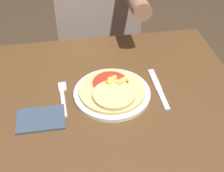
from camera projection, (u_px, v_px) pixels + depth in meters
The scene contains 7 objects.
dining_table at pixel (107, 122), 1.16m from camera, with size 0.95×0.78×0.73m.
plate at pixel (112, 93), 1.08m from camera, with size 0.27×0.27×0.01m.
pizza at pixel (113, 90), 1.06m from camera, with size 0.23×0.23×0.04m.
fork at pixel (63, 96), 1.07m from camera, with size 0.03×0.18×0.00m.
knife at pixel (159, 89), 1.10m from camera, with size 0.02×0.22×0.00m.
napkin at pixel (41, 119), 0.99m from camera, with size 0.15×0.11×0.01m.
person_diner at pixel (97, 12), 1.52m from camera, with size 0.40×0.52×1.26m.
Camera 1 is at (-0.11, -0.79, 1.45)m, focal length 50.00 mm.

